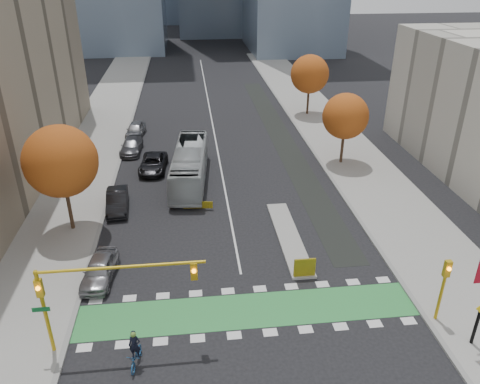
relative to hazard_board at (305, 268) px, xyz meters
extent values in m
plane|color=black|center=(-4.00, -4.20, -0.80)|extent=(300.00, 300.00, 0.00)
cube|color=gray|center=(-17.50, 15.80, -0.73)|extent=(7.00, 120.00, 0.15)
cube|color=gray|center=(9.50, 15.80, -0.73)|extent=(7.00, 120.00, 0.15)
cube|color=gray|center=(-14.00, 15.80, -0.73)|extent=(0.30, 120.00, 0.16)
cube|color=gray|center=(6.00, 15.80, -0.73)|extent=(0.30, 120.00, 0.16)
cube|color=#2D8A3E|center=(-4.00, -2.70, -0.79)|extent=(20.00, 3.00, 0.01)
cube|color=silver|center=(-4.00, 35.80, -0.80)|extent=(0.15, 70.00, 0.01)
cube|color=black|center=(3.50, 25.80, -0.80)|extent=(2.50, 50.00, 0.01)
cube|color=gray|center=(0.00, 4.80, -0.72)|extent=(1.60, 10.00, 0.16)
cube|color=yellow|center=(0.00, 0.00, 0.00)|extent=(1.40, 0.12, 1.30)
cylinder|color=#332114|center=(-16.00, 7.80, 1.82)|extent=(0.28, 0.28, 5.25)
sphere|color=#A04A13|center=(-16.00, 7.80, 4.83)|extent=(5.20, 5.20, 5.20)
cylinder|color=#332114|center=(8.00, 17.80, 1.47)|extent=(0.28, 0.28, 4.55)
sphere|color=#A04A13|center=(8.00, 17.80, 4.08)|extent=(4.40, 4.40, 4.40)
cylinder|color=#332114|center=(8.50, 33.80, 1.65)|extent=(0.28, 0.28, 4.90)
sphere|color=#A04A13|center=(8.50, 33.80, 4.45)|extent=(4.80, 4.80, 4.80)
cylinder|color=#BF9914|center=(-14.50, -4.70, 1.80)|extent=(0.20, 0.20, 5.20)
cylinder|color=#BF9914|center=(-10.50, -4.70, 4.30)|extent=(8.20, 0.16, 0.16)
cube|color=#BF9914|center=(-14.50, -4.70, 3.40)|extent=(0.35, 0.28, 1.00)
sphere|color=orange|center=(-14.50, -4.88, 3.50)|extent=(0.22, 0.22, 0.22)
cube|color=#BF9914|center=(-7.00, -4.70, 3.80)|extent=(0.35, 0.28, 1.00)
sphere|color=orange|center=(-7.00, -4.88, 3.90)|extent=(0.22, 0.22, 0.22)
cube|color=#0C5926|center=(-14.50, -5.10, 2.40)|extent=(0.85, 0.04, 0.25)
cylinder|color=#BF9914|center=(6.50, -4.70, 1.20)|extent=(0.18, 0.18, 4.00)
cube|color=#BF9914|center=(6.50, -4.70, 2.80)|extent=(0.35, 0.28, 1.00)
sphere|color=orange|center=(6.50, -4.88, 2.90)|extent=(0.22, 0.22, 0.22)
imported|color=navy|center=(-10.12, -6.03, -0.32)|extent=(0.93, 1.92, 0.97)
imported|color=black|center=(-10.12, -6.03, 0.50)|extent=(0.66, 0.49, 1.64)
sphere|color=#597F2D|center=(-10.12, -6.03, 1.19)|extent=(0.28, 0.28, 0.28)
imported|color=#AAB0B2|center=(-7.00, 15.34, 0.81)|extent=(3.78, 11.78, 3.22)
imported|color=gray|center=(-13.00, 1.33, -0.04)|extent=(2.23, 4.60, 1.51)
imported|color=black|center=(-13.00, 10.68, -0.04)|extent=(1.98, 4.75, 1.53)
imported|color=#515156|center=(-13.00, 23.18, -0.09)|extent=(2.29, 5.02, 1.42)
imported|color=black|center=(-10.50, 18.18, -0.09)|extent=(2.78, 5.31, 1.43)
imported|color=gray|center=(-13.00, 28.18, -0.03)|extent=(2.32, 4.70, 1.54)
camera|label=1|loc=(-6.86, -23.76, 17.82)|focal=35.00mm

